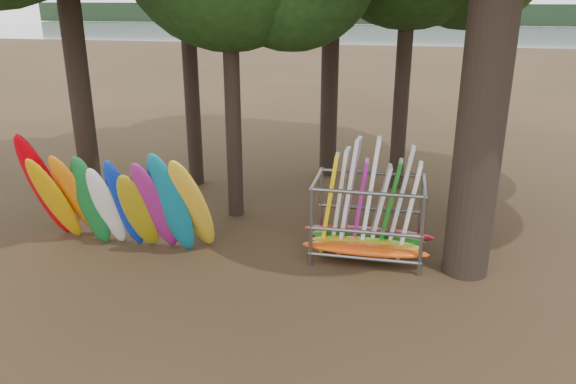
# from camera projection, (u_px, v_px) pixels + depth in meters

# --- Properties ---
(ground) EXTENTS (120.00, 120.00, 0.00)m
(ground) POSITION_uv_depth(u_px,v_px,m) (256.00, 269.00, 12.90)
(ground) COLOR #47331E
(ground) RESTS_ON ground
(lake) EXTENTS (160.00, 160.00, 0.00)m
(lake) POSITION_uv_depth(u_px,v_px,m) (384.00, 45.00, 68.21)
(lake) COLOR gray
(lake) RESTS_ON ground
(far_shore) EXTENTS (160.00, 4.00, 4.00)m
(far_shore) POSITION_uv_depth(u_px,v_px,m) (397.00, 14.00, 113.63)
(far_shore) COLOR black
(far_shore) RESTS_ON ground
(kayak_row) EXTENTS (4.81, 2.05, 3.11)m
(kayak_row) POSITION_uv_depth(u_px,v_px,m) (116.00, 202.00, 13.36)
(kayak_row) COLOR red
(kayak_row) RESTS_ON ground
(storage_rack) EXTENTS (3.20, 1.55, 2.91)m
(storage_rack) POSITION_uv_depth(u_px,v_px,m) (368.00, 221.00, 13.26)
(storage_rack) COLOR slate
(storage_rack) RESTS_ON ground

